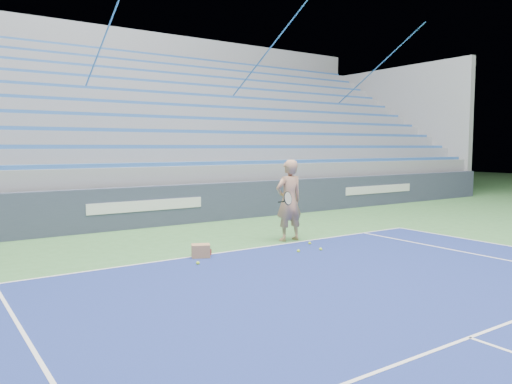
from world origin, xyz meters
TOP-DOWN VIEW (x-y plane):
  - sponsor_barrier at (0.00, 15.88)m, footprint 30.00×0.32m
  - bleachers at (0.00, 21.60)m, footprint 31.00×9.15m
  - tennis_player at (1.99, 12.19)m, footprint 0.96×0.86m
  - ball_box at (-0.54, 11.76)m, footprint 0.43×0.40m
  - tennis_ball_0 at (2.06, 11.54)m, footprint 0.07×0.07m
  - tennis_ball_1 at (-0.86, 11.26)m, footprint 0.07×0.07m
  - tennis_ball_2 at (1.33, 11.04)m, footprint 0.07×0.07m
  - tennis_ball_3 at (1.83, 10.92)m, footprint 0.07×0.07m

SIDE VIEW (x-z plane):
  - tennis_ball_0 at x=2.06m, z-range 0.00..0.07m
  - tennis_ball_1 at x=-0.86m, z-range 0.00..0.07m
  - tennis_ball_2 at x=1.33m, z-range 0.00..0.07m
  - tennis_ball_3 at x=1.83m, z-range 0.00..0.07m
  - ball_box at x=-0.54m, z-range 0.00..0.26m
  - sponsor_barrier at x=0.00m, z-range 0.00..1.10m
  - tennis_player at x=1.99m, z-range 0.00..1.86m
  - bleachers at x=0.00m, z-range -1.29..6.01m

